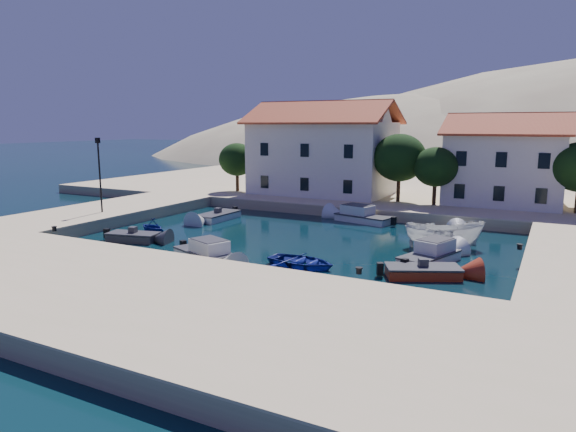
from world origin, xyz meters
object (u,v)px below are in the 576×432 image
at_px(building_left, 323,147).
at_px(lamppost, 99,168).
at_px(cabin_cruiser_south, 204,253).
at_px(boat_east, 444,248).
at_px(rowboat_south, 301,266).
at_px(cabin_cruiser_east, 429,256).
at_px(building_mid, 506,158).

xyz_separation_m(building_left, lamppost, (-11.50, -20.00, -1.18)).
bearing_deg(cabin_cruiser_south, building_left, 119.23).
distance_m(cabin_cruiser_south, boat_east, 16.15).
bearing_deg(rowboat_south, cabin_cruiser_east, -53.41).
bearing_deg(cabin_cruiser_east, cabin_cruiser_south, 132.71).
relative_size(cabin_cruiser_south, boat_east, 0.92).
xyz_separation_m(cabin_cruiser_south, cabin_cruiser_east, (12.52, 5.71, -0.00)).
relative_size(rowboat_south, boat_east, 0.79).
bearing_deg(cabin_cruiser_south, cabin_cruiser_east, 46.28).
distance_m(lamppost, cabin_cruiser_east, 27.71).
bearing_deg(boat_east, building_mid, -28.62).
relative_size(cabin_cruiser_east, boat_east, 0.93).
relative_size(building_mid, cabin_cruiser_south, 2.17).
relative_size(building_mid, boat_east, 1.99).
relative_size(building_left, cabin_cruiser_east, 3.00).
xyz_separation_m(lamppost, cabin_cruiser_south, (14.86, -5.66, -4.28)).
bearing_deg(rowboat_south, cabin_cruiser_south, 109.01).
relative_size(building_left, boat_east, 2.78).
height_order(building_mid, rowboat_south, building_mid).
relative_size(rowboat_south, cabin_cruiser_east, 0.86).
distance_m(building_left, rowboat_south, 26.51).
distance_m(building_left, building_mid, 18.04).
distance_m(building_mid, lamppost, 36.21).
relative_size(cabin_cruiser_south, cabin_cruiser_east, 0.99).
height_order(building_left, lamppost, building_left).
bearing_deg(building_left, lamppost, -119.90).
distance_m(building_mid, cabin_cruiser_east, 21.58).
bearing_deg(building_mid, cabin_cruiser_east, -95.78).
bearing_deg(rowboat_south, building_mid, -14.79).
xyz_separation_m(building_mid, rowboat_south, (-8.70, -25.10, -5.22)).
distance_m(building_left, cabin_cruiser_south, 26.45).
xyz_separation_m(building_mid, boat_east, (-2.14, -16.43, -5.22)).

